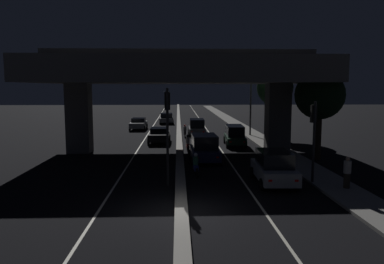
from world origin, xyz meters
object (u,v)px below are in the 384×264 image
(traffic_light_right_of_median, at_px, (314,128))
(car_silver_lead, at_px, (274,167))
(motorcycle_blue_filtering_near, at_px, (196,166))
(motorcycle_black_filtering_far, at_px, (185,132))
(motorcycle_red_filtering_mid, at_px, (188,144))
(car_grey_fourth, at_px, (197,127))
(car_black_lead_oncoming, at_px, (159,135))
(traffic_light_left_of_median, at_px, (167,120))
(car_dark_green_third, at_px, (235,135))
(car_grey_second_oncoming, at_px, (139,124))
(car_dark_blue_second, at_px, (204,148))
(street_lamp, at_px, (247,96))
(car_grey_third_oncoming, at_px, (166,118))
(pedestrian_on_sidewalk, at_px, (347,173))

(traffic_light_right_of_median, height_order, car_silver_lead, traffic_light_right_of_median)
(traffic_light_right_of_median, bearing_deg, motorcycle_blue_filtering_near, 161.21)
(traffic_light_right_of_median, distance_m, motorcycle_black_filtering_far, 20.78)
(car_silver_lead, xyz_separation_m, motorcycle_red_filtering_mid, (-4.41, 10.50, -0.32))
(car_grey_fourth, distance_m, car_black_lead_oncoming, 6.73)
(traffic_light_left_of_median, height_order, car_dark_green_third, traffic_light_left_of_median)
(car_dark_green_third, relative_size, car_grey_second_oncoming, 1.10)
(traffic_light_left_of_median, bearing_deg, car_black_lead_oncoming, 94.43)
(car_dark_blue_second, relative_size, motorcycle_blue_filtering_near, 2.27)
(car_silver_lead, distance_m, motorcycle_red_filtering_mid, 11.40)
(car_grey_second_oncoming, bearing_deg, street_lamp, 62.55)
(car_black_lead_oncoming, relative_size, motorcycle_blue_filtering_near, 2.38)
(car_grey_fourth, distance_m, motorcycle_red_filtering_mid, 10.76)
(traffic_light_left_of_median, bearing_deg, car_grey_third_oncoming, 91.85)
(traffic_light_left_of_median, bearing_deg, car_grey_second_oncoming, 99.17)
(car_silver_lead, relative_size, motorcycle_blue_filtering_near, 2.47)
(car_dark_green_third, height_order, car_black_lead_oncoming, car_dark_green_third)
(street_lamp, xyz_separation_m, pedestrian_on_sidewalk, (1.20, -21.66, -3.46))
(car_grey_third_oncoming, distance_m, pedestrian_on_sidewalk, 37.96)
(traffic_light_right_of_median, xyz_separation_m, car_grey_fourth, (-5.21, 21.27, -2.15))
(pedestrian_on_sidewalk, bearing_deg, traffic_light_left_of_median, 171.19)
(car_grey_fourth, relative_size, pedestrian_on_sidewalk, 2.46)
(traffic_light_left_of_median, relative_size, car_grey_fourth, 1.31)
(traffic_light_left_of_median, relative_size, car_black_lead_oncoming, 1.25)
(car_dark_green_third, distance_m, car_grey_second_oncoming, 16.69)
(traffic_light_left_of_median, bearing_deg, car_silver_lead, 0.95)
(traffic_light_left_of_median, distance_m, pedestrian_on_sidewalk, 9.61)
(traffic_light_left_of_median, bearing_deg, pedestrian_on_sidewalk, -8.81)
(car_silver_lead, height_order, pedestrian_on_sidewalk, car_silver_lead)
(car_silver_lead, distance_m, motorcycle_blue_filtering_near, 4.65)
(car_dark_blue_second, relative_size, pedestrian_on_sidewalk, 2.47)
(motorcycle_red_filtering_mid, bearing_deg, car_grey_fourth, -9.47)
(car_black_lead_oncoming, xyz_separation_m, motorcycle_blue_filtering_near, (2.82, -13.64, -0.15))
(car_grey_fourth, height_order, car_grey_third_oncoming, car_grey_fourth)
(car_black_lead_oncoming, xyz_separation_m, car_grey_second_oncoming, (-3.15, 11.29, 0.02))
(car_grey_third_oncoming, height_order, motorcycle_red_filtering_mid, car_grey_third_oncoming)
(street_lamp, relative_size, car_dark_green_third, 1.60)
(car_dark_blue_second, xyz_separation_m, car_grey_second_oncoming, (-6.78, 20.80, -0.25))
(traffic_light_left_of_median, xyz_separation_m, car_black_lead_oncoming, (-1.22, 15.77, -2.80))
(traffic_light_left_of_median, distance_m, car_grey_second_oncoming, 27.56)
(car_dark_green_third, bearing_deg, motorcycle_black_filtering_far, 40.08)
(traffic_light_left_of_median, height_order, car_black_lead_oncoming, traffic_light_left_of_median)
(car_silver_lead, distance_m, car_black_lead_oncoming, 17.17)
(street_lamp, bearing_deg, motorcycle_blue_filtering_near, -109.28)
(motorcycle_red_filtering_mid, bearing_deg, pedestrian_on_sidewalk, -149.65)
(motorcycle_blue_filtering_near, xyz_separation_m, motorcycle_red_filtering_mid, (-0.25, 8.46, 0.01))
(traffic_light_right_of_median, distance_m, car_dark_blue_second, 8.54)
(street_lamp, height_order, car_silver_lead, street_lamp)
(car_dark_blue_second, xyz_separation_m, car_black_lead_oncoming, (-3.63, 9.51, -0.27))
(traffic_light_right_of_median, xyz_separation_m, car_black_lead_oncoming, (-9.07, 15.76, -2.34))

